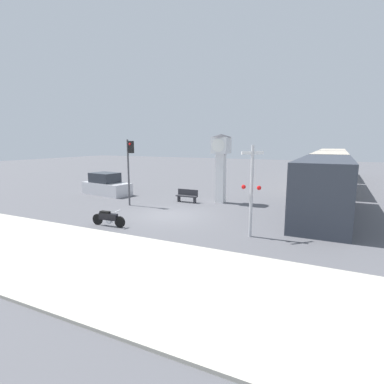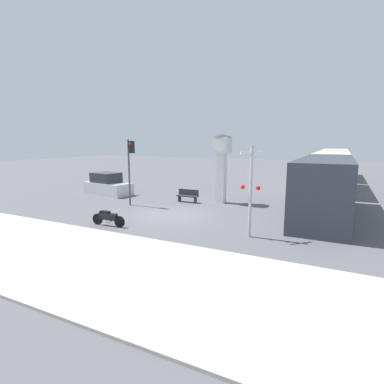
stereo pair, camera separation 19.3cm
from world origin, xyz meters
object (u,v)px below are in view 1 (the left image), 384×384
at_px(motorcycle, 108,218).
at_px(clock_tower, 221,158).
at_px(freight_train, 329,171).
at_px(parked_car, 106,185).
at_px(traffic_light, 130,161).
at_px(bench, 187,195).
at_px(railroad_crossing_signal, 251,188).

xyz_separation_m(motorcycle, clock_tower, (3.08, 8.28, 2.80)).
bearing_deg(freight_train, clock_tower, -124.98).
bearing_deg(clock_tower, freight_train, 55.02).
bearing_deg(parked_car, motorcycle, -39.54).
height_order(traffic_light, bench, traffic_light).
relative_size(railroad_crossing_signal, bench, 2.62).
bearing_deg(motorcycle, clock_tower, 65.82).
xyz_separation_m(traffic_light, railroad_crossing_signal, (9.15, -3.16, -0.79)).
bearing_deg(railroad_crossing_signal, freight_train, 80.35).
relative_size(freight_train, traffic_light, 7.01).
distance_m(motorcycle, traffic_light, 5.74).
bearing_deg(bench, clock_tower, 22.07).
bearing_deg(motorcycle, freight_train, 57.45).
relative_size(bench, parked_car, 0.36).
distance_m(motorcycle, parked_car, 9.90).
height_order(motorcycle, railroad_crossing_signal, railroad_crossing_signal).
height_order(motorcycle, freight_train, freight_train).
bearing_deg(traffic_light, bench, 42.89).
xyz_separation_m(motorcycle, parked_car, (-6.64, 7.34, 0.33)).
relative_size(traffic_light, railroad_crossing_signal, 1.07).
distance_m(freight_train, traffic_light, 17.97).
bearing_deg(parked_car, freight_train, 41.19).
xyz_separation_m(clock_tower, bench, (-2.22, -0.90, -2.73)).
xyz_separation_m(freight_train, bench, (-9.02, -10.62, -1.21)).
distance_m(motorcycle, bench, 7.43).
bearing_deg(motorcycle, parked_car, 128.30).
xyz_separation_m(clock_tower, freight_train, (6.80, 9.72, -1.53)).
relative_size(railroad_crossing_signal, parked_car, 0.95).
height_order(freight_train, parked_car, freight_train).
bearing_deg(parked_car, clock_tower, 13.87).
xyz_separation_m(freight_train, traffic_light, (-11.96, -13.34, 1.37)).
bearing_deg(freight_train, motorcycle, -118.75).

